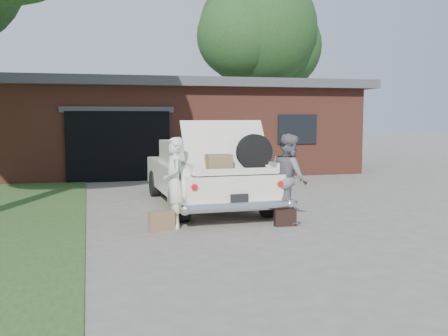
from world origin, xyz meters
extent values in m
plane|color=gray|center=(0.00, 0.00, 0.00)|extent=(90.00, 90.00, 0.00)
cube|color=brown|center=(1.00, 11.50, 1.50)|extent=(12.00, 7.00, 3.00)
cube|color=#4C4C51|center=(1.00, 11.50, 3.15)|extent=(12.80, 7.80, 0.30)
cube|color=black|center=(-1.50, 8.05, 1.10)|extent=(3.20, 0.30, 2.20)
cube|color=#4C4C51|center=(-1.50, 7.98, 2.25)|extent=(3.50, 0.12, 0.18)
cube|color=black|center=(4.50, 7.98, 1.60)|extent=(1.40, 0.08, 1.00)
cylinder|color=#38281E|center=(5.97, 16.79, 2.54)|extent=(0.44, 0.44, 5.08)
sphere|color=#295623|center=(5.97, 16.79, 6.35)|extent=(5.92, 5.92, 5.92)
sphere|color=#295623|center=(7.30, 17.38, 5.63)|extent=(4.44, 4.44, 4.44)
sphere|color=#295623|center=(4.79, 16.05, 5.90)|extent=(4.14, 4.14, 4.14)
cube|color=white|center=(0.16, 2.97, 0.63)|extent=(2.06, 5.09, 0.65)
cube|color=beige|center=(0.15, 3.27, 1.21)|extent=(1.72, 2.06, 0.52)
cube|color=black|center=(0.12, 4.23, 1.19)|extent=(1.56, 0.13, 0.44)
cube|color=black|center=(0.18, 2.31, 1.19)|extent=(1.56, 0.13, 0.44)
cylinder|color=black|center=(-0.68, 1.23, 0.33)|extent=(0.24, 0.67, 0.66)
cylinder|color=black|center=(1.09, 1.28, 0.33)|extent=(0.24, 0.67, 0.66)
cylinder|color=black|center=(-0.78, 4.65, 0.33)|extent=(0.24, 0.67, 0.66)
cylinder|color=black|center=(0.99, 4.70, 0.33)|extent=(0.24, 0.67, 0.66)
cylinder|color=silver|center=(0.23, 0.40, 0.40)|extent=(2.07, 0.24, 0.18)
cylinder|color=#A5140F|center=(-0.59, 0.45, 0.79)|extent=(0.12, 0.10, 0.12)
cylinder|color=#A5140F|center=(1.06, 0.49, 0.79)|extent=(0.12, 0.10, 0.12)
cube|color=black|center=(0.23, 0.38, 0.55)|extent=(0.34, 0.03, 0.17)
cube|color=black|center=(0.21, 1.05, 0.98)|extent=(1.59, 1.15, 0.04)
cube|color=white|center=(-0.59, 1.03, 1.08)|extent=(0.09, 1.11, 0.18)
cube|color=white|center=(1.02, 1.08, 1.08)|extent=(0.09, 1.11, 0.18)
cube|color=white|center=(0.23, 0.50, 1.04)|extent=(1.61, 0.11, 0.12)
cube|color=white|center=(0.21, 1.28, 1.48)|extent=(1.71, 0.73, 0.98)
cube|color=#4C3820|center=(0.03, 1.26, 1.09)|extent=(0.57, 0.38, 0.18)
cube|color=olive|center=(-0.02, 0.91, 1.16)|extent=(0.49, 0.33, 0.33)
cube|color=black|center=(0.29, 1.29, 1.08)|extent=(0.54, 0.36, 0.17)
cylinder|color=black|center=(0.72, 1.02, 1.35)|extent=(0.71, 0.18, 0.71)
imported|color=white|center=(-0.90, 0.74, 0.84)|extent=(0.41, 0.61, 1.67)
imported|color=slate|center=(1.32, 0.68, 0.86)|extent=(0.69, 0.87, 1.73)
cube|color=olive|center=(-1.18, 0.53, 0.18)|extent=(0.50, 0.28, 0.37)
cube|color=black|center=(1.12, 0.37, 0.16)|extent=(0.42, 0.15, 0.32)
camera|label=1|loc=(-2.41, -8.69, 2.06)|focal=42.00mm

